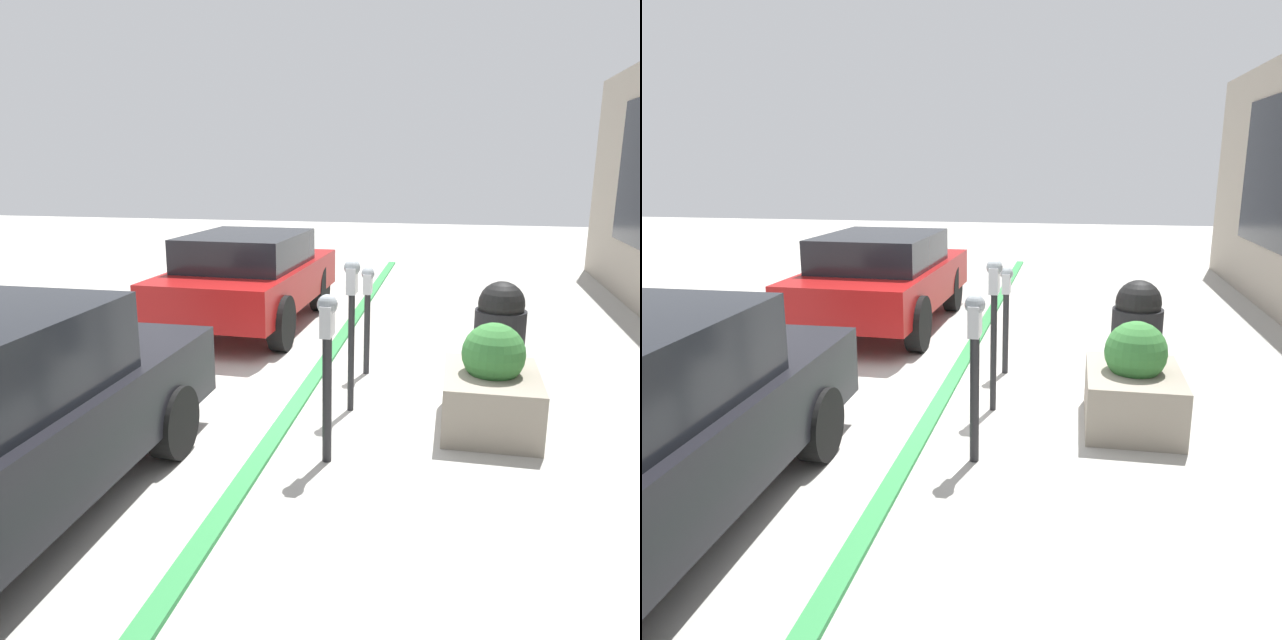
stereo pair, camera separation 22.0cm
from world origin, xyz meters
TOP-DOWN VIEW (x-y plane):
  - ground_plane at (0.00, 0.00)m, footprint 40.00×40.00m
  - curb_strip at (0.00, 0.08)m, footprint 19.00×0.16m
  - parking_meter_nearest at (-1.19, -0.47)m, footprint 0.20×0.17m
  - parking_meter_second at (-0.05, -0.48)m, footprint 0.19×0.16m
  - parking_meter_middle at (1.10, -0.47)m, footprint 0.18×0.15m
  - planter_box at (-0.20, -1.83)m, footprint 1.13×0.87m
  - parked_car_middle at (2.93, 1.57)m, footprint 3.88×1.88m
  - trash_bin at (1.37, -1.98)m, footprint 0.58×0.58m

SIDE VIEW (x-z plane):
  - ground_plane at x=0.00m, z-range 0.00..0.00m
  - curb_strip at x=0.00m, z-range 0.00..0.04m
  - planter_box at x=-0.20m, z-range -0.12..0.90m
  - trash_bin at x=1.37m, z-range 0.00..1.11m
  - parked_car_middle at x=2.93m, z-range 0.06..1.48m
  - parking_meter_middle at x=1.10m, z-range 0.24..1.51m
  - parking_meter_nearest at x=-1.19m, z-range 0.26..1.68m
  - parking_meter_second at x=-0.05m, z-range 0.33..1.86m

